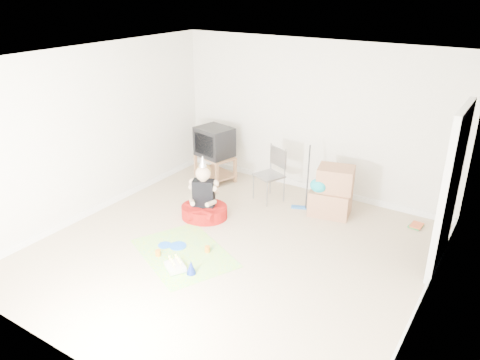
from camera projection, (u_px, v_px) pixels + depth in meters
The scene contains 16 objects.
ground at pixel (230, 251), 6.46m from camera, with size 5.00×5.00×0.00m, color tan.
doorway_recess at pixel (451, 194), 5.75m from camera, with size 0.02×0.90×2.05m, color black.
tv_stand at pixel (215, 165), 8.69m from camera, with size 0.86×0.69×0.47m.
crt_tv at pixel (214, 142), 8.51m from camera, with size 0.62×0.51×0.53m, color black.
folding_chair at pixel (269, 175), 7.78m from camera, with size 0.54×0.53×0.93m.
cardboard_boxes at pixel (332, 192), 7.34m from camera, with size 0.71×0.60×0.79m.
floor_mop at pixel (300, 193), 7.57m from camera, with size 0.27×0.33×1.01m.
book_pile at pixel (417, 226), 7.08m from camera, with size 0.20×0.25×0.05m.
seated_woman at pixel (204, 204), 7.28m from camera, with size 0.95×0.95×1.04m.
party_mat at pixel (184, 253), 6.41m from camera, with size 1.42×1.03×0.01m, color #F23394.
birthday_cake at pixel (175, 267), 6.03m from camera, with size 0.34×0.33×0.14m.
blue_plate_near at pixel (178, 246), 6.56m from camera, with size 0.24×0.24×0.01m, color blue.
blue_plate_far at pixel (165, 245), 6.58m from camera, with size 0.19×0.19×0.01m, color blue.
orange_cup_near at pixel (207, 249), 6.41m from camera, with size 0.07×0.07×0.09m, color orange.
orange_cup_far at pixel (158, 253), 6.32m from camera, with size 0.07×0.07×0.08m, color orange.
blue_party_hat at pixel (191, 267), 5.92m from camera, with size 0.13×0.13×0.18m, color #1830A8.
Camera 1 is at (3.12, -4.59, 3.46)m, focal length 35.00 mm.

